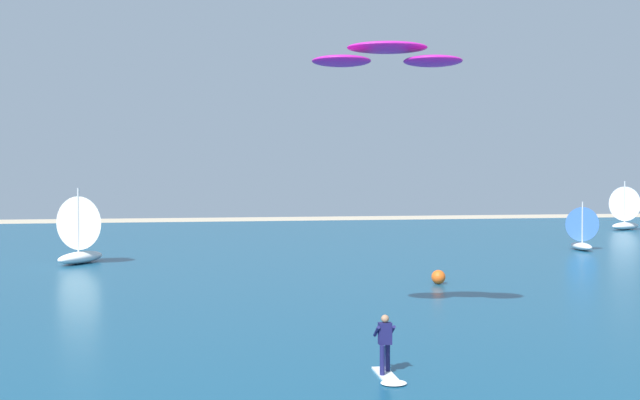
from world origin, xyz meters
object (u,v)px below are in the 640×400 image
object	(u,v)px
sailboat_mid_left	(629,207)
kite	(387,56)
kitesurfer	(387,355)
marker_buoy	(438,277)
sailboat_trailing	(579,228)
sailboat_mid_right	(86,228)

from	to	relation	value
sailboat_mid_left	kite	bearing A→B (deg)	-132.48
kitesurfer	marker_buoy	distance (m)	18.40
kitesurfer	marker_buoy	world-z (taller)	kitesurfer
sailboat_trailing	sailboat_mid_left	size ratio (longest dim) A/B	0.69
sailboat_trailing	sailboat_mid_right	bearing A→B (deg)	-177.37
kite	sailboat_mid_right	distance (m)	29.40
sailboat_trailing	marker_buoy	distance (m)	24.48
kitesurfer	sailboat_mid_right	size ratio (longest dim) A/B	0.39
marker_buoy	kitesurfer	bearing A→B (deg)	-115.57
marker_buoy	kite	bearing A→B (deg)	-119.99
sailboat_trailing	sailboat_mid_left	xyz separation A→B (m)	(19.66, 21.35, 0.80)
kitesurfer	sailboat_trailing	bearing A→B (deg)	51.34
kite	sailboat_trailing	distance (m)	37.11
marker_buoy	sailboat_trailing	bearing A→B (deg)	41.53
sailboat_trailing	marker_buoy	size ratio (longest dim) A/B	5.22
sailboat_mid_left	marker_buoy	distance (m)	53.44
sailboat_mid_right	kitesurfer	bearing A→B (deg)	-69.56
kitesurfer	sailboat_mid_right	distance (m)	33.20
sailboat_mid_left	sailboat_mid_right	distance (m)	61.94
kite	sailboat_mid_right	size ratio (longest dim) A/B	1.13
sailboat_mid_right	sailboat_trailing	bearing A→B (deg)	2.63
kitesurfer	kite	xyz separation A→B (m)	(1.85, 6.04, 9.31)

